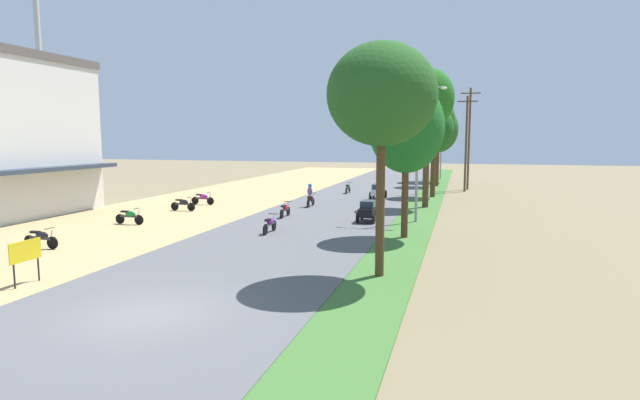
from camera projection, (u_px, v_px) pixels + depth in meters
The scene contains 25 objects.
ground_plane at pixel (147, 316), 14.42m from camera, with size 180.00×180.00×0.00m, color #7A6B4C.
road_strip at pixel (147, 315), 14.42m from camera, with size 9.00×140.00×0.08m, color #565659.
median_strip at pixel (347, 336), 12.91m from camera, with size 2.40×140.00×0.06m, color #3D6B2D.
parked_motorbike_nearest at pixel (41, 237), 22.96m from camera, with size 1.80×0.54×0.94m.
parked_motorbike_second at pixel (130, 216), 29.35m from camera, with size 1.80×0.54×0.94m.
parked_motorbike_third at pixel (183, 203), 34.78m from camera, with size 1.80×0.54×0.94m.
parked_motorbike_fourth at pixel (203, 198), 38.00m from camera, with size 1.80×0.54×0.94m.
street_signboard at pixel (25, 254), 17.22m from camera, with size 0.06×1.30×1.50m.
median_tree_nearest at pixel (382, 95), 17.73m from camera, with size 3.80×3.80×8.16m.
median_tree_second at pixel (406, 128), 24.95m from camera, with size 3.64×3.64×7.60m.
median_tree_third at pixel (428, 100), 35.77m from camera, with size 3.63×3.63×9.69m.
median_tree_fourth at pixel (434, 130), 42.41m from camera, with size 3.18×3.18×7.54m.
median_tree_fifth at pixel (438, 118), 51.86m from camera, with size 3.26×3.26×8.64m.
median_tree_sixth at pixel (439, 129), 57.03m from camera, with size 4.26×4.26×8.38m.
streetlamp_near at pixel (417, 144), 29.73m from camera, with size 3.16×0.20×7.88m.
streetlamp_mid at pixel (434, 139), 45.52m from camera, with size 3.16×0.20×8.41m.
streetlamp_far at pixel (441, 143), 61.31m from camera, with size 3.16×0.20×7.28m.
utility_pole_near at pixel (469, 137), 48.97m from camera, with size 1.80×0.20×9.59m.
utility_pole_far at pixel (466, 142), 47.28m from camera, with size 1.80×0.20×8.72m.
car_hatchback_black at pixel (368, 210), 30.17m from camera, with size 1.04×2.00×1.23m.
car_sedan_silver at pixel (378, 191), 41.31m from camera, with size 1.10×2.26×1.19m.
motorbike_ahead_second at pixel (270, 223), 26.60m from camera, with size 0.54×1.80×0.94m.
motorbike_ahead_third at pixel (285, 209), 31.90m from camera, with size 0.54×1.80×0.94m.
motorbike_ahead_fourth at pixel (310, 196), 36.67m from camera, with size 0.54×1.80×1.66m.
motorbike_ahead_fifth at pixel (348, 188), 45.64m from camera, with size 0.54×1.80×0.94m.
Camera 1 is at (8.36, -12.14, 4.95)m, focal length 29.06 mm.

